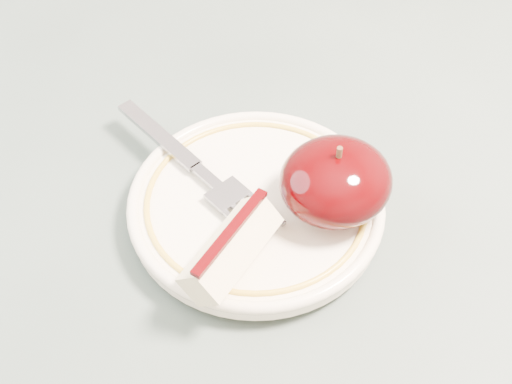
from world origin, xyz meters
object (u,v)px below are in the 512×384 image
table (180,277)px  fork (197,168)px  plate (256,205)px  apple_half (336,181)px

table → fork: size_ratio=5.25×
plate → fork: (-0.02, 0.05, 0.01)m
table → fork: (0.03, 0.01, 0.11)m
table → plate: plate is taller
table → plate: (0.05, -0.04, 0.10)m
apple_half → plate: bearing=147.8°
table → apple_half: apple_half is taller
fork → plate: bearing=-164.3°
table → apple_half: 0.17m
plate → apple_half: 0.06m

